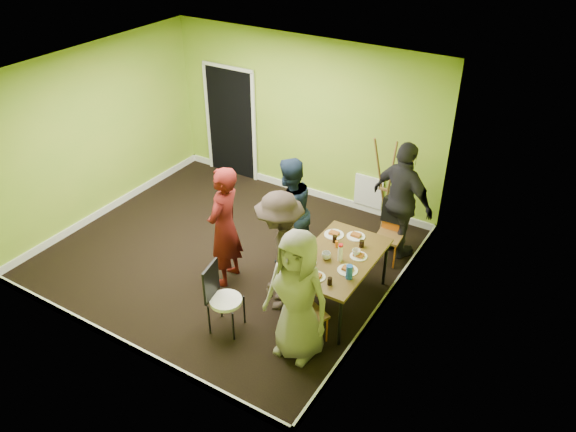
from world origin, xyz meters
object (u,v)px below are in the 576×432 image
object	(u,v)px
chair_back_end	(394,218)
person_left_near	(280,252)
person_back_end	(402,201)
person_front_end	(298,296)
chair_left_near	(297,269)
chair_left_far	(296,235)
easel	(392,190)
dining_table	(338,260)
thermos	(340,253)
blue_bottle	(349,272)
person_left_far	(289,212)
person_standing	(224,227)
chair_bentwood	(221,295)
orange_bottle	(337,244)
chair_front_end	(305,312)

from	to	relation	value
chair_back_end	person_left_near	bearing A→B (deg)	61.85
person_back_end	person_front_end	world-z (taller)	person_back_end
chair_left_near	chair_back_end	size ratio (longest dim) A/B	1.05
chair_left_far	easel	size ratio (longest dim) A/B	0.61
person_back_end	chair_left_near	bearing A→B (deg)	88.82
chair_left_near	easel	xyz separation A→B (m)	(0.39, 2.17, 0.26)
chair_left_near	dining_table	bearing A→B (deg)	102.03
chair_left_far	thermos	size ratio (longest dim) A/B	4.67
blue_bottle	person_left_far	distance (m)	1.59
person_standing	dining_table	bearing A→B (deg)	94.85
chair_bentwood	person_front_end	distance (m)	1.08
person_left_far	person_back_end	xyz separation A→B (m)	(1.31, 1.00, 0.08)
orange_bottle	person_standing	distance (m)	1.52
chair_back_end	person_back_end	distance (m)	0.27
dining_table	person_back_end	world-z (taller)	person_back_end
easel	orange_bottle	size ratio (longest dim) A/B	18.37
chair_bentwood	person_back_end	world-z (taller)	person_back_end
chair_back_end	easel	size ratio (longest dim) A/B	0.57
thermos	person_standing	size ratio (longest dim) A/B	0.12
person_left_near	chair_bentwood	bearing A→B (deg)	-49.05
chair_back_end	thermos	bearing A→B (deg)	80.60
chair_left_near	easel	distance (m)	2.22
blue_bottle	orange_bottle	bearing A→B (deg)	130.25
chair_bentwood	person_front_end	world-z (taller)	person_front_end
person_left_near	orange_bottle	bearing A→B (deg)	116.84
chair_left_near	person_standing	bearing A→B (deg)	-104.32
chair_bentwood	easel	world-z (taller)	easel
person_left_near	chair_front_end	bearing A→B (deg)	32.10
easel	orange_bottle	bearing A→B (deg)	-92.18
chair_bentwood	chair_left_near	bearing A→B (deg)	137.27
dining_table	thermos	xyz separation A→B (m)	(0.05, -0.06, 0.16)
chair_left_far	person_back_end	xyz separation A→B (m)	(1.13, 1.10, 0.34)
orange_bottle	thermos	bearing A→B (deg)	-54.18
orange_bottle	person_standing	bearing A→B (deg)	-159.08
chair_bentwood	easel	bearing A→B (deg)	151.70
chair_back_end	person_standing	distance (m)	2.49
orange_bottle	person_front_end	size ratio (longest dim) A/B	0.05
orange_bottle	chair_front_end	bearing A→B (deg)	-82.50
dining_table	chair_bentwood	world-z (taller)	chair_bentwood
dining_table	person_standing	distance (m)	1.60
chair_left_far	chair_left_near	distance (m)	0.78
chair_back_end	orange_bottle	xyz separation A→B (m)	(-0.32, -1.22, 0.14)
chair_left_far	chair_left_near	xyz separation A→B (m)	(0.41, -0.67, -0.02)
dining_table	chair_front_end	size ratio (longest dim) A/B	1.76
orange_bottle	person_left_far	world-z (taller)	person_left_far
chair_left_far	chair_left_near	size ratio (longest dim) A/B	1.03
easel	person_left_far	size ratio (longest dim) A/B	0.99
thermos	person_left_far	bearing A→B (deg)	153.32
chair_front_end	person_back_end	bearing A→B (deg)	108.05
person_standing	person_back_end	bearing A→B (deg)	127.47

